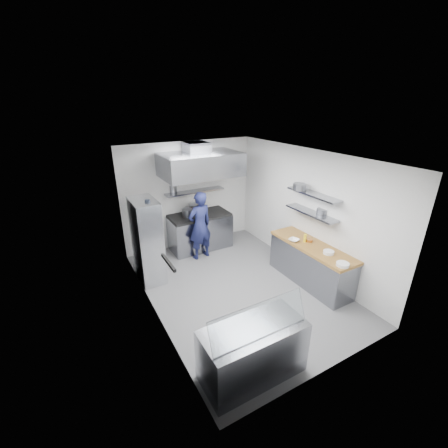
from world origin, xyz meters
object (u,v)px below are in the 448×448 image
display_case (253,351)px  gas_range (200,232)px  chef (200,226)px  wire_rack (147,241)px

display_case → gas_range: bearing=75.1°
chef → wire_rack: (-1.40, -0.31, 0.06)m
gas_range → display_case: (-1.09, -4.10, -0.03)m
chef → wire_rack: 1.44m
wire_rack → gas_range: bearing=26.8°
wire_rack → chef: bearing=12.4°
gas_range → chef: size_ratio=0.92×
chef → wire_rack: bearing=3.3°
wire_rack → display_case: 3.36m
gas_range → wire_rack: size_ratio=0.86×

